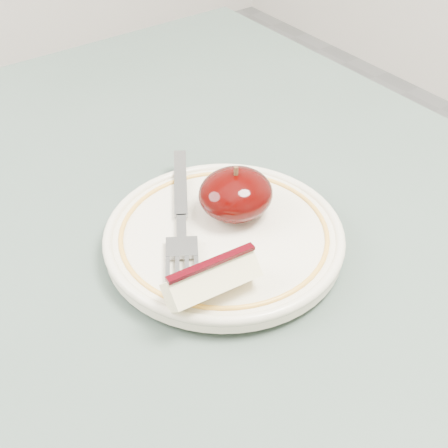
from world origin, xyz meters
TOP-DOWN VIEW (x-y plane):
  - table at (0.00, 0.00)m, footprint 0.90×0.90m
  - plate at (0.10, -0.02)m, footprint 0.21×0.21m
  - apple_half at (0.13, -0.01)m, footprint 0.07×0.06m
  - apple_wedge at (0.05, -0.08)m, footprint 0.08×0.04m
  - fork at (0.08, 0.01)m, footprint 0.12×0.18m

SIDE VIEW (x-z plane):
  - table at x=0.00m, z-range 0.29..1.04m
  - plate at x=0.10m, z-range 0.75..0.77m
  - fork at x=0.08m, z-range 0.77..0.78m
  - apple_wedge at x=0.05m, z-range 0.77..0.80m
  - apple_half at x=0.13m, z-range 0.76..0.81m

